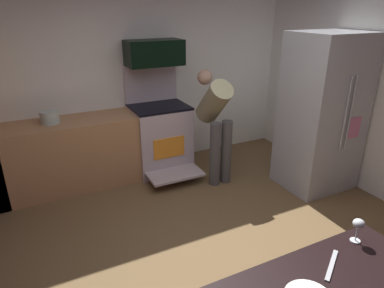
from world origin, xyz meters
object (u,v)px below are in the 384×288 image
(oven_range, at_px, (160,136))
(person_cook, at_px, (216,118))
(refrigerator, at_px, (322,113))
(microwave, at_px, (154,53))
(wine_glass_near, at_px, (358,225))
(stock_pot, at_px, (50,117))

(oven_range, xyz_separation_m, person_cook, (0.55, -0.60, 0.36))
(refrigerator, bearing_deg, microwave, 139.70)
(person_cook, distance_m, wine_glass_near, 2.61)
(refrigerator, height_order, person_cook, refrigerator)
(person_cook, bearing_deg, wine_glass_near, -101.30)
(oven_range, bearing_deg, person_cook, -47.76)
(oven_range, bearing_deg, stock_pot, 179.36)
(microwave, xyz_separation_m, stock_pot, (-1.39, -0.08, -0.67))
(refrigerator, bearing_deg, oven_range, 141.67)
(stock_pot, bearing_deg, refrigerator, -23.54)
(person_cook, height_order, wine_glass_near, person_cook)
(oven_range, bearing_deg, wine_glass_near, -89.32)
(person_cook, xyz_separation_m, wine_glass_near, (-0.51, -2.55, 0.15))
(oven_range, distance_m, stock_pot, 1.47)
(oven_range, distance_m, wine_glass_near, 3.20)
(oven_range, bearing_deg, microwave, 90.00)
(wine_glass_near, relative_size, stock_pot, 0.69)
(person_cook, bearing_deg, stock_pot, 162.29)
(microwave, height_order, stock_pot, microwave)
(oven_range, relative_size, stock_pot, 6.64)
(microwave, relative_size, refrigerator, 0.38)
(microwave, bearing_deg, stock_pot, -176.70)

